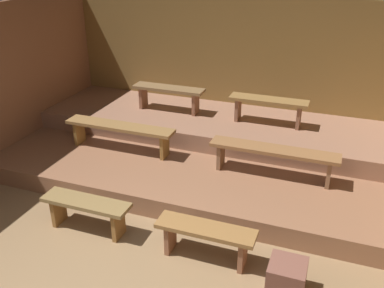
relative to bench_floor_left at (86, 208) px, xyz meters
name	(u,v)px	position (x,y,z in m)	size (l,w,h in m)	color
ground	(181,196)	(0.70, 1.08, -0.33)	(6.16, 5.18, 0.08)	#8B6D4B
wall_back	(230,67)	(0.70, 3.30, 0.83)	(6.16, 0.06, 2.24)	olive
platform_lower	(201,159)	(0.70, 1.86, -0.16)	(5.36, 2.83, 0.26)	#8F6145
platform_middle	(215,125)	(0.70, 2.53, 0.09)	(5.36, 1.48, 0.26)	#986B52
bench_floor_left	(86,208)	(0.00, 0.00, 0.00)	(1.02, 0.28, 0.39)	olive
bench_floor_right	(206,235)	(1.40, 0.00, 0.00)	(1.02, 0.28, 0.39)	olive
bench_lower_left	(120,130)	(-0.39, 1.50, 0.28)	(1.61, 0.28, 0.39)	olive
bench_lower_right	(274,154)	(1.79, 1.50, 0.28)	(1.61, 0.28, 0.39)	#906139
bench_middle_left	(169,93)	(-0.09, 2.58, 0.52)	(1.15, 0.28, 0.39)	olive
bench_middle_right	(268,105)	(1.49, 2.58, 0.52)	(1.15, 0.28, 0.39)	olive
wooden_crate_floor	(287,278)	(2.25, -0.20, -0.12)	(0.34, 0.34, 0.34)	brown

